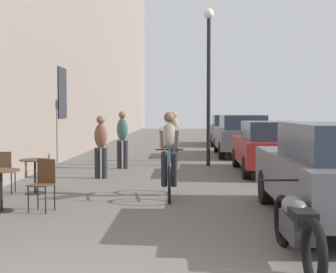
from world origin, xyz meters
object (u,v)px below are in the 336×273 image
Objects in this scene: cyclist_on_bicycle at (169,157)px; street_lamp at (209,67)px; cafe_table_mid at (1,181)px; cafe_chair_far_toward_street at (4,169)px; parked_car_nearest at (336,171)px; pedestrian_mid at (122,136)px; pedestrian_near at (101,143)px; parked_motorcycle at (297,227)px; cafe_chair_mid_toward_street at (44,181)px; pedestrian_far at (174,133)px; parked_car_fourth at (228,129)px; parked_car_third at (241,135)px; cafe_table_far at (35,169)px; parked_car_second at (269,146)px.

street_lamp is (1.06, 5.62, 2.30)m from cyclist_on_bicycle.
cafe_chair_far_toward_street reaches higher than cafe_table_mid.
street_lamp is 1.13× the size of parked_car_nearest.
pedestrian_mid is at bearing -163.70° from street_lamp.
pedestrian_near is (1.02, 4.20, 0.39)m from cafe_table_mid.
cafe_chair_mid_toward_street is at bearing 143.21° from parked_motorcycle.
parked_car_fourth is (2.56, 8.20, -0.17)m from pedestrian_far.
cyclist_on_bicycle is 1.03× the size of pedestrian_far.
parked_car_third is (4.32, 6.46, -0.09)m from pedestrian_near.
cafe_table_far is 6.33m from parked_motorcycle.
cafe_chair_mid_toward_street is 8.78m from pedestrian_far.
cafe_chair_far_toward_street is at bearing -129.98° from street_lamp.
parked_car_fourth is (4.65, 16.72, 0.28)m from cafe_chair_mid_toward_street.
cafe_table_mid is 3.24m from cyclist_on_bicycle.
parked_car_third is 6.13m from parked_car_fourth.
cafe_table_mid is 0.42× the size of pedestrian_mid.
parked_car_third reaches higher than cafe_chair_mid_toward_street.
parked_car_fourth is (4.07, 10.42, -0.18)m from pedestrian_mid.
cafe_table_mid is 0.16× the size of parked_car_third.
pedestrian_mid is 8.22m from parked_car_nearest.
pedestrian_mid is (1.27, 4.53, 0.45)m from cafe_table_far.
cafe_table_far is 6.54m from parked_car_second.
street_lamp is at bearing -52.78° from pedestrian_far.
cafe_chair_far_toward_street is at bearing 157.93° from parked_car_nearest.
cafe_chair_mid_toward_street is 0.52× the size of pedestrian_far.
cafe_table_mid is at bearing -151.92° from cyclist_on_bicycle.
parked_car_second is 1.90× the size of parked_motorcycle.
pedestrian_near is 0.75× the size of parked_motorcycle.
cafe_chair_mid_toward_street is 0.20× the size of parked_car_third.
cafe_chair_mid_toward_street is 1.89m from cafe_table_far.
parked_car_nearest is at bearing -89.26° from parked_car_third.
pedestrian_near is 0.94× the size of pedestrian_mid.
pedestrian_mid is 4.33m from parked_car_second.
parked_motorcycle is at bearing -70.98° from pedestrian_mid.
pedestrian_far is at bearing 76.21° from cafe_chair_mid_toward_street.
parked_motorcycle is at bearing -92.76° from parked_car_fourth.
cafe_chair_mid_toward_street is 0.51× the size of cyclist_on_bicycle.
cafe_table_far is 0.41× the size of cyclist_on_bicycle.
parked_car_fourth is at bearing 81.41° from street_lamp.
pedestrian_mid reaches higher than parked_motorcycle.
parked_car_fourth is 19.52m from parked_motorcycle.
parked_car_second is at bearing -49.73° from pedestrian_far.
parked_car_nearest is at bearing -78.64° from street_lamp.
pedestrian_far reaches higher than pedestrian_near.
cafe_chair_far_toward_street is at bearing -111.64° from parked_car_fourth.
street_lamp is 3.33m from parked_car_second.
cafe_chair_far_toward_street is 2.95m from pedestrian_near.
pedestrian_far is (2.09, 8.52, 0.45)m from cafe_chair_mid_toward_street.
cyclist_on_bicycle is 1.02× the size of pedestrian_mid.
pedestrian_far is 4.19m from parked_car_second.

